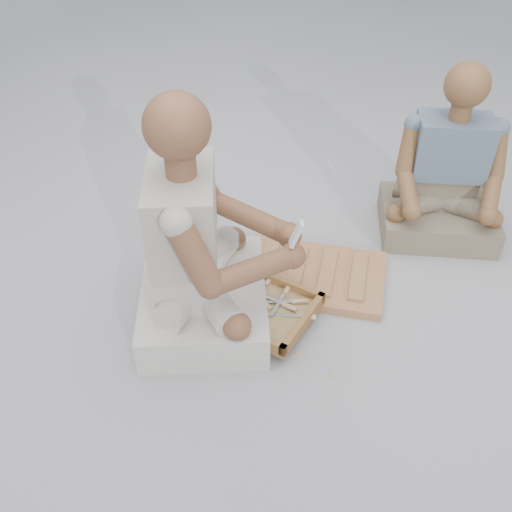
% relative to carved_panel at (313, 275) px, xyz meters
% --- Properties ---
extents(ground, '(60.00, 60.00, 0.00)m').
position_rel_carved_panel_xyz_m(ground, '(-0.19, -0.42, -0.02)').
color(ground, '#A5A5AA').
rests_on(ground, ground).
extents(carved_panel, '(0.66, 0.44, 0.04)m').
position_rel_carved_panel_xyz_m(carved_panel, '(0.00, 0.00, 0.00)').
color(carved_panel, brown).
rests_on(carved_panel, ground).
extents(tool_tray, '(0.55, 0.50, 0.06)m').
position_rel_carved_panel_xyz_m(tool_tray, '(-0.20, -0.30, 0.04)').
color(tool_tray, brown).
rests_on(tool_tray, carved_panel).
extents(chisel_0, '(0.22, 0.07, 0.02)m').
position_rel_carved_panel_xyz_m(chisel_0, '(-0.05, -0.25, 0.05)').
color(chisel_0, silver).
rests_on(chisel_0, tool_tray).
extents(chisel_1, '(0.22, 0.05, 0.02)m').
position_rel_carved_panel_xyz_m(chisel_1, '(-0.00, -0.32, 0.05)').
color(chisel_1, silver).
rests_on(chisel_1, tool_tray).
extents(chisel_2, '(0.09, 0.21, 0.02)m').
position_rel_carved_panel_xyz_m(chisel_2, '(-0.14, -0.47, 0.05)').
color(chisel_2, silver).
rests_on(chisel_2, tool_tray).
extents(chisel_3, '(0.19, 0.13, 0.02)m').
position_rel_carved_panel_xyz_m(chisel_3, '(-0.19, -0.28, 0.05)').
color(chisel_3, silver).
rests_on(chisel_3, tool_tray).
extents(chisel_4, '(0.09, 0.21, 0.02)m').
position_rel_carved_panel_xyz_m(chisel_4, '(-0.19, -0.16, 0.06)').
color(chisel_4, silver).
rests_on(chisel_4, tool_tray).
extents(chisel_5, '(0.06, 0.22, 0.02)m').
position_rel_carved_panel_xyz_m(chisel_5, '(-0.10, -0.20, 0.06)').
color(chisel_5, silver).
rests_on(chisel_5, tool_tray).
extents(chisel_6, '(0.21, 0.09, 0.02)m').
position_rel_carved_panel_xyz_m(chisel_6, '(-0.09, -0.28, 0.06)').
color(chisel_6, silver).
rests_on(chisel_6, tool_tray).
extents(chisel_7, '(0.18, 0.16, 0.02)m').
position_rel_carved_panel_xyz_m(chisel_7, '(-0.22, -0.29, 0.06)').
color(chisel_7, silver).
rests_on(chisel_7, tool_tray).
extents(wood_chip_0, '(0.02, 0.02, 0.00)m').
position_rel_carved_panel_xyz_m(wood_chip_0, '(-0.27, -0.29, -0.02)').
color(wood_chip_0, tan).
rests_on(wood_chip_0, ground).
extents(wood_chip_1, '(0.02, 0.02, 0.00)m').
position_rel_carved_panel_xyz_m(wood_chip_1, '(-0.48, -0.34, -0.02)').
color(wood_chip_1, tan).
rests_on(wood_chip_1, ground).
extents(wood_chip_2, '(0.02, 0.02, 0.00)m').
position_rel_carved_panel_xyz_m(wood_chip_2, '(-0.49, -0.05, -0.02)').
color(wood_chip_2, tan).
rests_on(wood_chip_2, ground).
extents(wood_chip_3, '(0.02, 0.02, 0.00)m').
position_rel_carved_panel_xyz_m(wood_chip_3, '(-0.03, 0.01, -0.02)').
color(wood_chip_3, tan).
rests_on(wood_chip_3, ground).
extents(wood_chip_4, '(0.02, 0.02, 0.00)m').
position_rel_carved_panel_xyz_m(wood_chip_4, '(-0.37, -0.59, -0.02)').
color(wood_chip_4, tan).
rests_on(wood_chip_4, ground).
extents(wood_chip_5, '(0.02, 0.02, 0.00)m').
position_rel_carved_panel_xyz_m(wood_chip_5, '(-0.16, -0.21, -0.02)').
color(wood_chip_5, tan).
rests_on(wood_chip_5, ground).
extents(wood_chip_6, '(0.02, 0.02, 0.00)m').
position_rel_carved_panel_xyz_m(wood_chip_6, '(-0.46, -0.04, -0.02)').
color(wood_chip_6, tan).
rests_on(wood_chip_6, ground).
extents(wood_chip_7, '(0.02, 0.02, 0.00)m').
position_rel_carved_panel_xyz_m(wood_chip_7, '(-0.50, 0.03, -0.02)').
color(wood_chip_7, tan).
rests_on(wood_chip_7, ground).
extents(wood_chip_8, '(0.02, 0.02, 0.00)m').
position_rel_carved_panel_xyz_m(wood_chip_8, '(-0.52, -0.06, -0.02)').
color(wood_chip_8, tan).
rests_on(wood_chip_8, ground).
extents(wood_chip_9, '(0.02, 0.02, 0.00)m').
position_rel_carved_panel_xyz_m(wood_chip_9, '(-0.40, 0.03, -0.02)').
color(wood_chip_9, tan).
rests_on(wood_chip_9, ground).
extents(wood_chip_10, '(0.02, 0.02, 0.00)m').
position_rel_carved_panel_xyz_m(wood_chip_10, '(0.15, -0.55, -0.02)').
color(wood_chip_10, tan).
rests_on(wood_chip_10, ground).
extents(wood_chip_11, '(0.02, 0.02, 0.00)m').
position_rel_carved_panel_xyz_m(wood_chip_11, '(-0.07, -0.14, -0.02)').
color(wood_chip_11, tan).
rests_on(wood_chip_11, ground).
extents(wood_chip_12, '(0.02, 0.02, 0.00)m').
position_rel_carved_panel_xyz_m(wood_chip_12, '(0.00, -0.46, -0.02)').
color(wood_chip_12, tan).
rests_on(wood_chip_12, ground).
extents(craftsman, '(0.75, 0.76, 1.02)m').
position_rel_carved_panel_xyz_m(craftsman, '(-0.43, -0.33, 0.32)').
color(craftsman, beige).
rests_on(craftsman, ground).
extents(companion, '(0.60, 0.50, 0.87)m').
position_rel_carved_panel_xyz_m(companion, '(0.56, 0.52, 0.27)').
color(companion, '#7F725C').
rests_on(companion, ground).
extents(mobile_phone, '(0.06, 0.06, 0.11)m').
position_rel_carved_panel_xyz_m(mobile_phone, '(-0.05, -0.30, 0.46)').
color(mobile_phone, silver).
rests_on(mobile_phone, craftsman).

